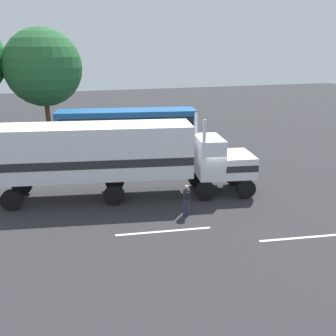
% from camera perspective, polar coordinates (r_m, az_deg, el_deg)
% --- Properties ---
extents(ground_plane, '(120.00, 120.00, 0.00)m').
position_cam_1_polar(ground_plane, '(21.59, 7.86, -3.89)').
color(ground_plane, '#2D2D30').
extents(lane_stripe_near, '(4.38, 0.81, 0.01)m').
position_cam_1_polar(lane_stripe_near, '(17.07, -0.68, -9.80)').
color(lane_stripe_near, silver).
rests_on(lane_stripe_near, ground_plane).
extents(lane_stripe_mid, '(4.37, 0.87, 0.01)m').
position_cam_1_polar(lane_stripe_mid, '(17.67, 20.67, -10.03)').
color(lane_stripe_mid, silver).
rests_on(lane_stripe_mid, ground_plane).
extents(semi_truck, '(14.37, 5.26, 4.50)m').
position_cam_1_polar(semi_truck, '(20.25, -8.22, 2.17)').
color(semi_truck, white).
rests_on(semi_truck, ground_plane).
extents(person_bystander, '(0.34, 0.46, 1.63)m').
position_cam_1_polar(person_bystander, '(18.27, 2.88, -4.81)').
color(person_bystander, '#2D3347').
rests_on(person_bystander, ground_plane).
extents(parked_bus, '(11.29, 4.63, 3.40)m').
position_cam_1_polar(parked_bus, '(29.95, -6.34, 6.41)').
color(parked_bus, '#1E5999').
rests_on(parked_bus, ground_plane).
extents(tree_center, '(7.03, 7.03, 9.96)m').
position_cam_1_polar(tree_center, '(36.49, -18.78, 14.56)').
color(tree_center, brown).
rests_on(tree_center, ground_plane).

